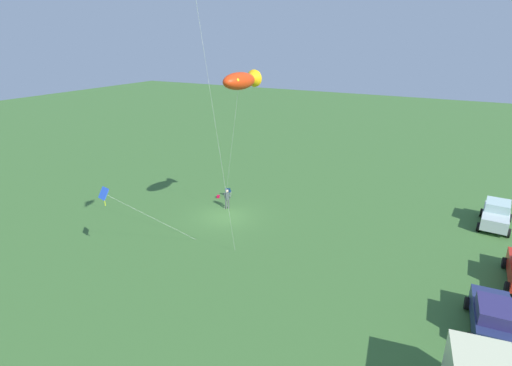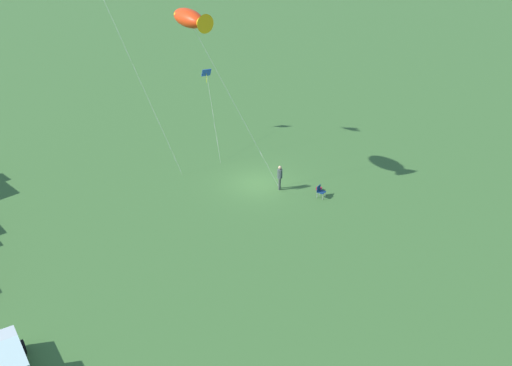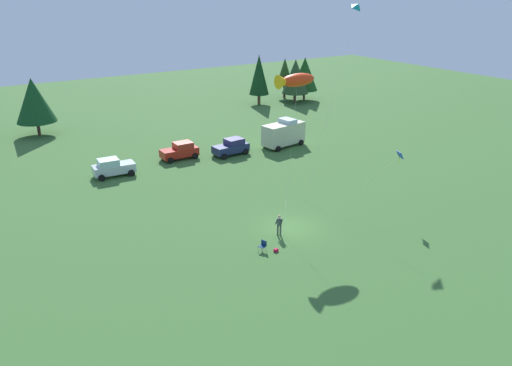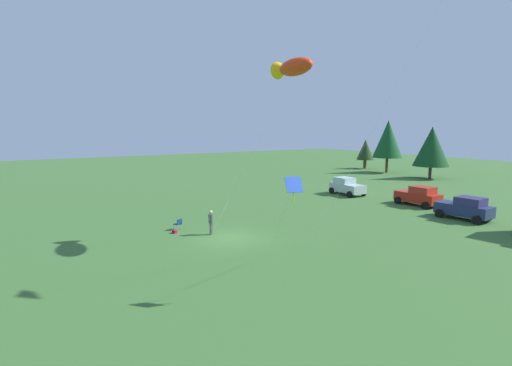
{
  "view_description": "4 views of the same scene",
  "coord_description": "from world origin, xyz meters",
  "px_view_note": "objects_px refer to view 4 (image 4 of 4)",
  "views": [
    {
      "loc": [
        24.99,
        16.28,
        13.83
      ],
      "look_at": [
        -2.66,
        1.44,
        2.32
      ],
      "focal_mm": 28.0,
      "sensor_mm": 36.0,
      "label": 1
    },
    {
      "loc": [
        -29.45,
        21.83,
        19.25
      ],
      "look_at": [
        -4.13,
        3.24,
        2.8
      ],
      "focal_mm": 42.0,
      "sensor_mm": 36.0,
      "label": 2
    },
    {
      "loc": [
        -21.79,
        -29.5,
        18.34
      ],
      "look_at": [
        -2.14,
        1.66,
        3.78
      ],
      "focal_mm": 35.0,
      "sensor_mm": 36.0,
      "label": 3
    },
    {
      "loc": [
        23.32,
        -12.53,
        7.56
      ],
      "look_at": [
        -1.4,
        2.98,
        3.4
      ],
      "focal_mm": 28.0,
      "sensor_mm": 36.0,
      "label": 4
    }
  ],
  "objects_px": {
    "folding_chair": "(178,223)",
    "backpack_on_grass": "(175,232)",
    "kite_diamond_blue": "(293,188)",
    "car_red_sedan": "(419,196)",
    "car_silver_compact": "(347,186)",
    "kite_large_fish": "(292,68)",
    "person_kite_flyer": "(211,220)",
    "car_navy_hatch": "(465,208)"
  },
  "relations": [
    {
      "from": "car_navy_hatch",
      "to": "folding_chair",
      "type": "bearing_deg",
      "value": -117.89
    },
    {
      "from": "backpack_on_grass",
      "to": "car_red_sedan",
      "type": "bearing_deg",
      "value": 83.02
    },
    {
      "from": "person_kite_flyer",
      "to": "kite_large_fish",
      "type": "bearing_deg",
      "value": -179.69
    },
    {
      "from": "folding_chair",
      "to": "car_silver_compact",
      "type": "height_order",
      "value": "car_silver_compact"
    },
    {
      "from": "car_navy_hatch",
      "to": "kite_large_fish",
      "type": "xyz_separation_m",
      "value": [
        -2.83,
        -15.69,
        10.29
      ]
    },
    {
      "from": "car_silver_compact",
      "to": "folding_chair",
      "type": "bearing_deg",
      "value": 105.79
    },
    {
      "from": "car_silver_compact",
      "to": "kite_large_fish",
      "type": "xyz_separation_m",
      "value": [
        11.02,
        -16.13,
        10.29
      ]
    },
    {
      "from": "person_kite_flyer",
      "to": "kite_large_fish",
      "type": "height_order",
      "value": "kite_large_fish"
    },
    {
      "from": "car_silver_compact",
      "to": "kite_large_fish",
      "type": "relative_size",
      "value": 0.37
    },
    {
      "from": "person_kite_flyer",
      "to": "car_silver_compact",
      "type": "distance_m",
      "value": 21.25
    },
    {
      "from": "backpack_on_grass",
      "to": "folding_chair",
      "type": "bearing_deg",
      "value": 142.06
    },
    {
      "from": "kite_large_fish",
      "to": "kite_diamond_blue",
      "type": "relative_size",
      "value": 2.04
    },
    {
      "from": "car_silver_compact",
      "to": "car_navy_hatch",
      "type": "height_order",
      "value": "same"
    },
    {
      "from": "folding_chair",
      "to": "car_red_sedan",
      "type": "relative_size",
      "value": 0.19
    },
    {
      "from": "kite_diamond_blue",
      "to": "car_navy_hatch",
      "type": "bearing_deg",
      "value": 101.6
    },
    {
      "from": "backpack_on_grass",
      "to": "car_navy_hatch",
      "type": "height_order",
      "value": "car_navy_hatch"
    },
    {
      "from": "person_kite_flyer",
      "to": "folding_chair",
      "type": "relative_size",
      "value": 2.12
    },
    {
      "from": "person_kite_flyer",
      "to": "car_silver_compact",
      "type": "relative_size",
      "value": 0.4
    },
    {
      "from": "backpack_on_grass",
      "to": "car_red_sedan",
      "type": "distance_m",
      "value": 23.71
    },
    {
      "from": "car_navy_hatch",
      "to": "kite_large_fish",
      "type": "height_order",
      "value": "kite_large_fish"
    },
    {
      "from": "car_silver_compact",
      "to": "car_red_sedan",
      "type": "xyz_separation_m",
      "value": [
        8.19,
        1.4,
        0.0
      ]
    },
    {
      "from": "folding_chair",
      "to": "car_silver_compact",
      "type": "relative_size",
      "value": 0.19
    },
    {
      "from": "folding_chair",
      "to": "backpack_on_grass",
      "type": "height_order",
      "value": "folding_chair"
    },
    {
      "from": "folding_chair",
      "to": "car_red_sedan",
      "type": "height_order",
      "value": "car_red_sedan"
    },
    {
      "from": "car_silver_compact",
      "to": "kite_diamond_blue",
      "type": "xyz_separation_m",
      "value": [
        18.15,
        -21.43,
        3.95
      ]
    },
    {
      "from": "car_silver_compact",
      "to": "kite_large_fish",
      "type": "distance_m",
      "value": 22.07
    },
    {
      "from": "folding_chair",
      "to": "backpack_on_grass",
      "type": "distance_m",
      "value": 1.05
    },
    {
      "from": "folding_chair",
      "to": "kite_diamond_blue",
      "type": "xyz_separation_m",
      "value": [
        13.62,
        0.09,
        4.41
      ]
    },
    {
      "from": "backpack_on_grass",
      "to": "car_silver_compact",
      "type": "relative_size",
      "value": 0.07
    },
    {
      "from": "kite_large_fish",
      "to": "kite_diamond_blue",
      "type": "distance_m",
      "value": 10.92
    },
    {
      "from": "backpack_on_grass",
      "to": "kite_diamond_blue",
      "type": "distance_m",
      "value": 13.73
    },
    {
      "from": "backpack_on_grass",
      "to": "kite_diamond_blue",
      "type": "height_order",
      "value": "kite_diamond_blue"
    },
    {
      "from": "backpack_on_grass",
      "to": "car_silver_compact",
      "type": "height_order",
      "value": "car_silver_compact"
    },
    {
      "from": "car_red_sedan",
      "to": "car_navy_hatch",
      "type": "height_order",
      "value": "same"
    },
    {
      "from": "person_kite_flyer",
      "to": "folding_chair",
      "type": "xyz_separation_m",
      "value": [
        -2.47,
        -1.46,
        -0.53
      ]
    },
    {
      "from": "car_navy_hatch",
      "to": "kite_diamond_blue",
      "type": "distance_m",
      "value": 21.79
    },
    {
      "from": "person_kite_flyer",
      "to": "car_navy_hatch",
      "type": "bearing_deg",
      "value": -153.35
    },
    {
      "from": "kite_large_fish",
      "to": "car_red_sedan",
      "type": "bearing_deg",
      "value": 99.16
    },
    {
      "from": "car_silver_compact",
      "to": "car_navy_hatch",
      "type": "bearing_deg",
      "value": -177.91
    },
    {
      "from": "car_silver_compact",
      "to": "kite_diamond_blue",
      "type": "height_order",
      "value": "kite_diamond_blue"
    },
    {
      "from": "person_kite_flyer",
      "to": "car_red_sedan",
      "type": "distance_m",
      "value": 21.5
    },
    {
      "from": "kite_diamond_blue",
      "to": "kite_large_fish",
      "type": "bearing_deg",
      "value": 143.41
    }
  ]
}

